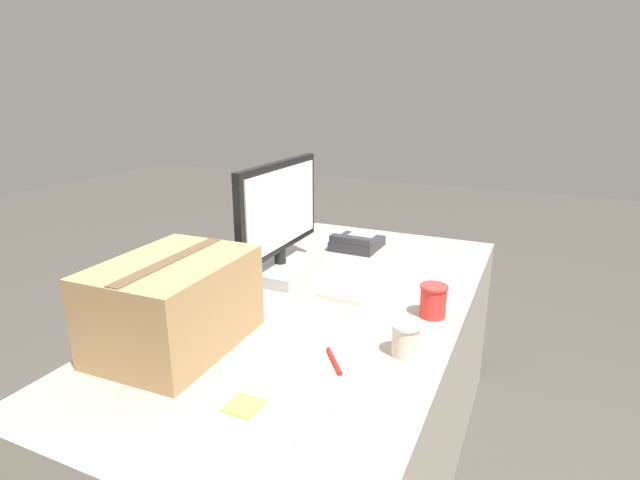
# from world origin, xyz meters

# --- Properties ---
(ground_plane) EXTENTS (12.00, 12.00, 0.00)m
(ground_plane) POSITION_xyz_m (0.00, 0.00, 0.00)
(ground_plane) COLOR #47423D
(office_desk) EXTENTS (1.80, 0.90, 0.71)m
(office_desk) POSITION_xyz_m (0.00, 0.00, 0.36)
(office_desk) COLOR #A89E8E
(office_desk) RESTS_ON ground_plane
(monitor) EXTENTS (0.55, 0.23, 0.43)m
(monitor) POSITION_xyz_m (0.16, 0.25, 0.89)
(monitor) COLOR #B7B7B7
(monitor) RESTS_ON office_desk
(keyboard) EXTENTS (0.42, 0.18, 0.03)m
(keyboard) POSITION_xyz_m (0.20, -0.06, 0.72)
(keyboard) COLOR beige
(keyboard) RESTS_ON office_desk
(desk_phone) EXTENTS (0.21, 0.20, 0.07)m
(desk_phone) POSITION_xyz_m (0.58, 0.10, 0.74)
(desk_phone) COLOR #2D2D33
(desk_phone) RESTS_ON office_desk
(paper_cup_left) EXTENTS (0.08, 0.08, 0.09)m
(paper_cup_left) POSITION_xyz_m (-0.24, -0.34, 0.76)
(paper_cup_left) COLOR beige
(paper_cup_left) RESTS_ON office_desk
(paper_cup_right) EXTENTS (0.09, 0.09, 0.10)m
(paper_cup_right) POSITION_xyz_m (0.03, -0.35, 0.76)
(paper_cup_right) COLOR red
(paper_cup_right) RESTS_ON office_desk
(spoon) EXTENTS (0.17, 0.04, 0.00)m
(spoon) POSITION_xyz_m (-0.55, -0.25, 0.71)
(spoon) COLOR silver
(spoon) RESTS_ON office_desk
(cardboard_box) EXTENTS (0.43, 0.32, 0.25)m
(cardboard_box) POSITION_xyz_m (-0.44, 0.25, 0.83)
(cardboard_box) COLOR tan
(cardboard_box) RESTS_ON office_desk
(pen_marker) EXTENTS (0.11, 0.09, 0.01)m
(pen_marker) POSITION_xyz_m (-0.35, -0.18, 0.72)
(pen_marker) COLOR red
(pen_marker) RESTS_ON office_desk
(sticky_note_pad) EXTENTS (0.07, 0.07, 0.01)m
(sticky_note_pad) POSITION_xyz_m (-0.61, -0.07, 0.71)
(sticky_note_pad) COLOR #E5DB4C
(sticky_note_pad) RESTS_ON office_desk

